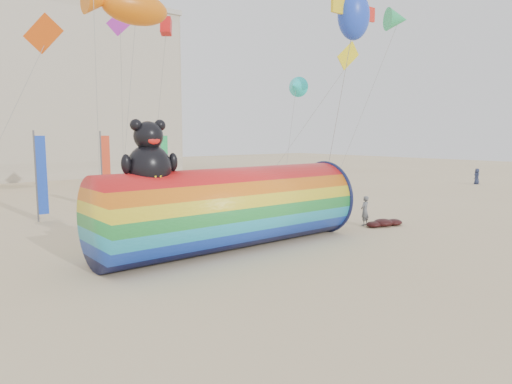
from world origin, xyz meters
TOP-DOWN VIEW (x-y plane):
  - ground at (0.00, 0.00)m, footprint 160.00×160.00m
  - windsock_assembly at (-0.70, 1.72)m, footprint 12.14×3.70m
  - kite_handler at (7.91, 1.19)m, footprint 0.65×0.48m
  - fabric_bundle at (8.70, 0.44)m, footprint 2.62×1.35m
  - festival_banners at (-1.01, 15.05)m, footprint 9.64×2.45m
  - flying_kites at (2.51, 7.02)m, footprint 21.49×15.94m
  - beachgoers at (0.79, -2.94)m, footprint 80.61×57.76m

SIDE VIEW (x-z plane):
  - ground at x=0.00m, z-range 0.00..0.00m
  - fabric_bundle at x=8.70m, z-range -0.03..0.37m
  - kite_handler at x=7.91m, z-range 0.00..1.63m
  - beachgoers at x=0.79m, z-range -0.05..1.80m
  - windsock_assembly at x=-0.70m, z-range -0.94..4.65m
  - festival_banners at x=-1.01m, z-range 0.04..5.24m
  - flying_kites at x=2.51m, z-range 7.31..15.56m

